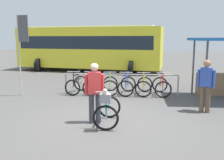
% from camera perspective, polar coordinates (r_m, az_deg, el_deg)
% --- Properties ---
extents(ground_plane, '(80.00, 80.00, 0.00)m').
position_cam_1_polar(ground_plane, '(7.06, -1.47, -9.30)').
color(ground_plane, '#514F4C').
extents(bike_rack_rail, '(4.61, 0.22, 0.88)m').
position_cam_1_polar(bike_rack_rail, '(10.02, 2.01, 0.47)').
color(bike_rack_rail, '#99999E').
rests_on(bike_rack_rail, ground).
extents(racked_bike_black, '(0.74, 1.16, 0.98)m').
position_cam_1_polar(racked_bike_black, '(10.53, -8.05, -1.01)').
color(racked_bike_black, black).
rests_on(racked_bike_black, ground).
extents(racked_bike_teal, '(0.69, 1.12, 0.97)m').
position_cam_1_polar(racked_bike_teal, '(10.39, -4.30, -1.09)').
color(racked_bike_teal, black).
rests_on(racked_bike_teal, ground).
extents(racked_bike_lime, '(0.80, 1.18, 0.97)m').
position_cam_1_polar(racked_bike_lime, '(10.29, -0.46, -1.17)').
color(racked_bike_lime, black).
rests_on(racked_bike_lime, ground).
extents(racked_bike_blue, '(0.70, 1.13, 0.98)m').
position_cam_1_polar(racked_bike_blue, '(10.24, 3.44, -1.24)').
color(racked_bike_blue, black).
rests_on(racked_bike_blue, ground).
extents(racked_bike_yellow, '(0.72, 1.12, 0.97)m').
position_cam_1_polar(racked_bike_yellow, '(10.23, 7.36, -1.31)').
color(racked_bike_yellow, black).
rests_on(racked_bike_yellow, ground).
extents(racked_bike_red, '(0.74, 1.15, 0.97)m').
position_cam_1_polar(racked_bike_red, '(10.27, 11.26, -1.37)').
color(racked_bike_red, black).
rests_on(racked_bike_red, ground).
extents(featured_bicycle, '(0.73, 1.23, 1.09)m').
position_cam_1_polar(featured_bicycle, '(6.55, -1.14, -6.36)').
color(featured_bicycle, black).
rests_on(featured_bicycle, ground).
extents(person_with_featured_bike, '(0.52, 0.28, 1.64)m').
position_cam_1_polar(person_with_featured_bike, '(6.66, -4.01, -2.38)').
color(person_with_featured_bike, '#383842').
rests_on(person_with_featured_bike, ground).
extents(pedestrian_with_backpack, '(0.50, 0.42, 1.64)m').
position_cam_1_polar(pedestrian_with_backpack, '(8.17, 20.77, -0.55)').
color(pedestrian_with_backpack, brown).
rests_on(pedestrian_with_backpack, ground).
extents(bus_distant, '(10.24, 4.25, 3.08)m').
position_cam_1_polar(bus_distant, '(17.55, -5.29, 7.75)').
color(bus_distant, yellow).
rests_on(bus_distant, ground).
extents(banner_flag, '(0.45, 0.05, 3.20)m').
position_cam_1_polar(banner_flag, '(10.31, -20.03, 8.69)').
color(banner_flag, '#B2B2B7').
rests_on(banner_flag, ground).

